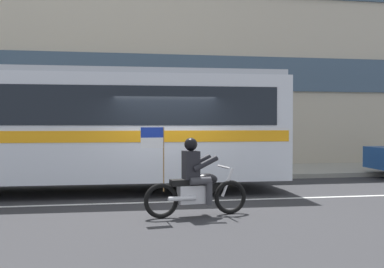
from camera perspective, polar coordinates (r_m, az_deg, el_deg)
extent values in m
plane|color=#2B2B2D|center=(11.66, -3.29, -7.80)|extent=(60.00, 60.00, 0.00)
cube|color=gray|center=(16.69, -5.35, -4.76)|extent=(28.00, 3.80, 0.15)
cube|color=silver|center=(11.08, -2.92, -8.27)|extent=(26.60, 0.14, 0.01)
cube|color=#B2A893|center=(19.23, -5.96, 12.35)|extent=(28.00, 0.80, 11.05)
cube|color=#384C60|center=(18.55, -5.85, 7.58)|extent=(25.76, 0.10, 1.40)
cube|color=silver|center=(12.65, -13.12, 0.75)|extent=(10.67, 2.85, 2.70)
cube|color=black|center=(12.66, -13.13, 3.24)|extent=(9.82, 2.86, 0.96)
cube|color=orange|center=(12.66, -13.11, -0.15)|extent=(10.46, 2.87, 0.28)
cube|color=#ADB1BA|center=(12.72, -13.15, 7.12)|extent=(10.45, 2.71, 0.16)
cylinder|color=black|center=(11.75, 1.00, -5.17)|extent=(1.04, 0.30, 1.04)
torus|color=black|center=(9.62, 4.70, -7.69)|extent=(0.70, 0.18, 0.69)
torus|color=black|center=(9.17, -3.79, -8.14)|extent=(0.70, 0.18, 0.69)
cube|color=silver|center=(9.34, 0.27, -7.34)|extent=(0.67, 0.36, 0.36)
ellipsoid|color=black|center=(9.38, 1.73, -5.57)|extent=(0.51, 0.34, 0.24)
cube|color=black|center=(9.25, -0.92, -5.93)|extent=(0.59, 0.33, 0.12)
cylinder|color=silver|center=(9.56, 4.37, -5.93)|extent=(0.28, 0.09, 0.58)
cylinder|color=silver|center=(9.49, 3.92, -4.04)|extent=(0.13, 0.64, 0.04)
cylinder|color=silver|center=(9.11, -1.23, -7.88)|extent=(0.56, 0.16, 0.09)
cube|color=black|center=(9.25, -0.15, -3.81)|extent=(0.33, 0.39, 0.56)
sphere|color=black|center=(9.22, -0.15, -1.27)|extent=(0.26, 0.26, 0.26)
cylinder|color=#38383D|center=(9.49, 0.33, -5.49)|extent=(0.44, 0.21, 0.15)
cylinder|color=#38383D|center=(9.58, 1.36, -6.88)|extent=(0.13, 0.13, 0.46)
cylinder|color=#38383D|center=(9.15, 1.04, -5.75)|extent=(0.44, 0.21, 0.15)
cylinder|color=#38383D|center=(9.25, 2.10, -7.18)|extent=(0.13, 0.13, 0.46)
cylinder|color=black|center=(9.51, 0.87, -3.42)|extent=(0.53, 0.18, 0.32)
cylinder|color=black|center=(9.13, 1.67, -3.62)|extent=(0.53, 0.18, 0.32)
cylinder|color=olive|center=(9.09, -3.49, -3.11)|extent=(0.02, 0.02, 1.25)
cube|color=#1933A5|center=(9.01, -4.91, 0.19)|extent=(0.44, 0.08, 0.20)
cube|color=white|center=(9.01, -4.91, -1.08)|extent=(0.44, 0.08, 0.20)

